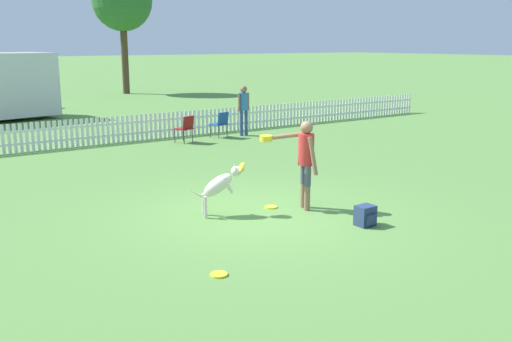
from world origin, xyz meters
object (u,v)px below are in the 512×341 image
object	(u,v)px
backpack_on_grass	(366,216)
frisbee_near_dog	(271,207)
handler_person	(303,154)
frisbee_near_handler	(219,274)
spectator_standing	(244,106)
folding_chair_center	(186,127)
tree_left_grove	(122,2)
leaping_dog	(220,184)
folding_chair_blue_left	(221,122)

from	to	relation	value
backpack_on_grass	frisbee_near_dog	bearing A→B (deg)	110.93
handler_person	frisbee_near_handler	xyz separation A→B (m)	(-2.80, -1.73, -0.98)
spectator_standing	folding_chair_center	bearing A→B (deg)	3.39
handler_person	frisbee_near_dog	xyz separation A→B (m)	(-0.42, 0.37, -0.98)
frisbee_near_handler	tree_left_grove	distance (m)	28.08
leaping_dog	frisbee_near_dog	bearing A→B (deg)	102.80
folding_chair_center	leaping_dog	bearing A→B (deg)	46.67
leaping_dog	spectator_standing	size ratio (longest dim) A/B	0.61
spectator_standing	backpack_on_grass	bearing A→B (deg)	67.52
frisbee_near_handler	backpack_on_grass	xyz separation A→B (m)	(3.03, 0.39, 0.15)
spectator_standing	folding_chair_blue_left	bearing A→B (deg)	-5.33
backpack_on_grass	handler_person	bearing A→B (deg)	99.91
leaping_dog	folding_chair_center	world-z (taller)	leaping_dog
frisbee_near_dog	tree_left_grove	size ratio (longest dim) A/B	0.03
folding_chair_blue_left	folding_chair_center	distance (m)	1.37
frisbee_near_handler	frisbee_near_dog	distance (m)	3.17
folding_chair_blue_left	spectator_standing	world-z (taller)	spectator_standing
frisbee_near_handler	handler_person	bearing A→B (deg)	31.70
backpack_on_grass	folding_chair_blue_left	distance (m)	9.29
spectator_standing	tree_left_grove	world-z (taller)	tree_left_grove
leaping_dog	folding_chair_center	distance (m)	7.44
backpack_on_grass	folding_chair_blue_left	size ratio (longest dim) A/B	0.41
frisbee_near_dog	folding_chair_blue_left	world-z (taller)	folding_chair_blue_left
folding_chair_blue_left	tree_left_grove	size ratio (longest dim) A/B	0.12
backpack_on_grass	spectator_standing	world-z (taller)	spectator_standing
frisbee_near_handler	tree_left_grove	size ratio (longest dim) A/B	0.03
handler_person	leaping_dog	bearing A→B (deg)	90.51
frisbee_near_dog	backpack_on_grass	size ratio (longest dim) A/B	0.68
leaping_dog	frisbee_near_dog	size ratio (longest dim) A/B	4.31
frisbee_near_dog	folding_chair_blue_left	distance (m)	7.92
leaping_dog	backpack_on_grass	distance (m)	2.50
leaping_dog	folding_chair_blue_left	bearing A→B (deg)	168.55
leaping_dog	tree_left_grove	size ratio (longest dim) A/B	0.14
backpack_on_grass	folding_chair_blue_left	bearing A→B (deg)	73.41
handler_person	spectator_standing	bearing A→B (deg)	-6.47
backpack_on_grass	tree_left_grove	distance (m)	26.82
folding_chair_blue_left	folding_chair_center	bearing A→B (deg)	-4.92
tree_left_grove	frisbee_near_dog	bearing A→B (deg)	-106.38
folding_chair_center	spectator_standing	distance (m)	2.24
frisbee_near_dog	spectator_standing	size ratio (longest dim) A/B	0.14
handler_person	folding_chair_center	distance (m)	7.50
folding_chair_center	frisbee_near_dog	bearing A→B (deg)	54.34
frisbee_near_handler	folding_chair_blue_left	bearing A→B (deg)	58.54
folding_chair_center	folding_chair_blue_left	bearing A→B (deg)	169.70
handler_person	frisbee_near_dog	world-z (taller)	handler_person
spectator_standing	frisbee_near_handler	bearing A→B (deg)	53.80
folding_chair_blue_left	spectator_standing	bearing A→B (deg)	161.07
handler_person	folding_chair_center	bearing A→B (deg)	8.09
tree_left_grove	leaping_dog	bearing A→B (deg)	-108.65
frisbee_near_handler	tree_left_grove	world-z (taller)	tree_left_grove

